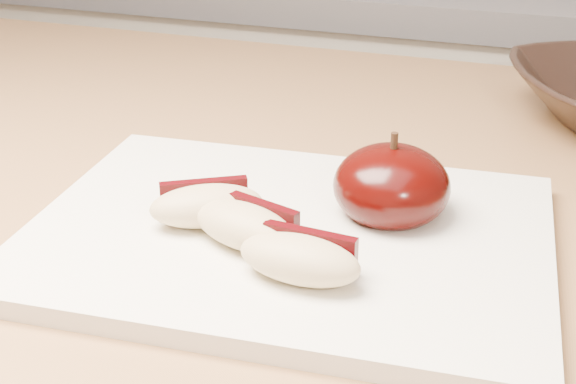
% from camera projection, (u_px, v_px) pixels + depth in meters
% --- Properties ---
extents(back_cabinet, '(2.40, 0.62, 0.94)m').
position_uv_depth(back_cabinet, '(395.00, 229.00, 1.42)').
color(back_cabinet, silver).
rests_on(back_cabinet, ground).
extents(cutting_board, '(0.34, 0.26, 0.01)m').
position_uv_depth(cutting_board, '(288.00, 236.00, 0.51)').
color(cutting_board, silver).
rests_on(cutting_board, island_counter).
extents(apple_half, '(0.10, 0.10, 0.06)m').
position_uv_depth(apple_half, '(391.00, 186.00, 0.52)').
color(apple_half, black).
rests_on(apple_half, cutting_board).
extents(apple_wedge_a, '(0.08, 0.07, 0.03)m').
position_uv_depth(apple_wedge_a, '(206.00, 205.00, 0.51)').
color(apple_wedge_a, tan).
rests_on(apple_wedge_a, cutting_board).
extents(apple_wedge_b, '(0.08, 0.05, 0.03)m').
position_uv_depth(apple_wedge_b, '(246.00, 225.00, 0.48)').
color(apple_wedge_b, tan).
rests_on(apple_wedge_b, cutting_board).
extents(apple_wedge_c, '(0.07, 0.04, 0.03)m').
position_uv_depth(apple_wedge_c, '(301.00, 258.00, 0.45)').
color(apple_wedge_c, tan).
rests_on(apple_wedge_c, cutting_board).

